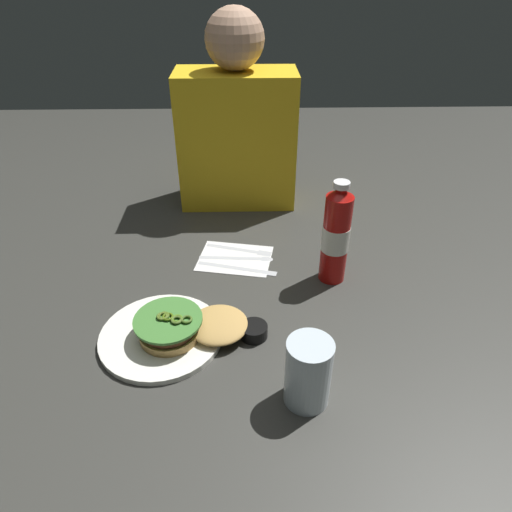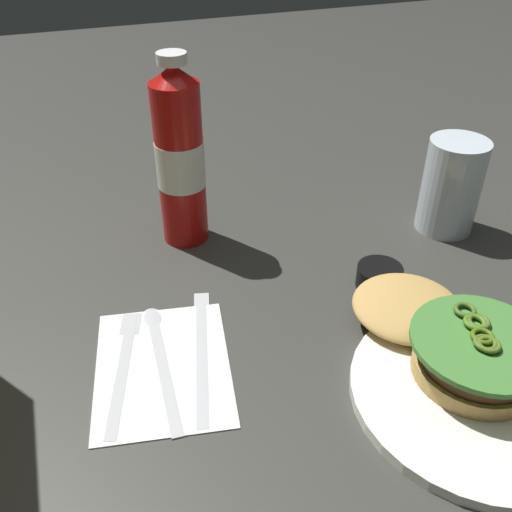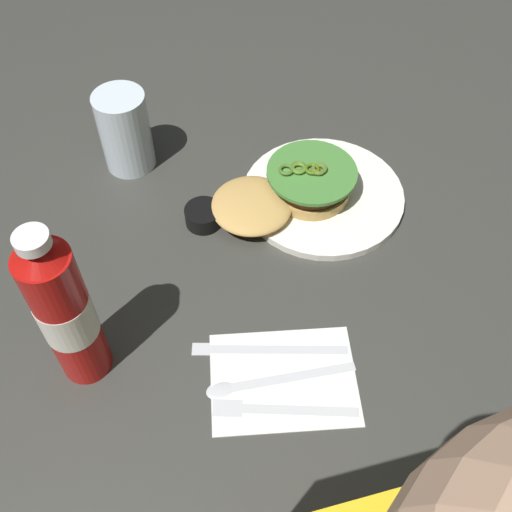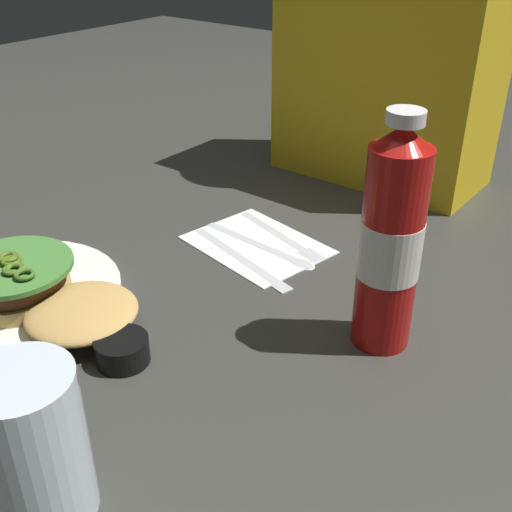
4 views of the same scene
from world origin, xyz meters
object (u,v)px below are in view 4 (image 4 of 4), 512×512
object	(u,v)px
dinner_plate	(15,294)
napkin	(257,244)
fork_utensil	(287,238)
water_glass	(33,447)
butter_knife	(245,260)
spoon_utensil	(273,249)
condiment_cup	(122,350)
ketchup_bottle	(391,243)
diner_person	(391,33)
burger_sandwich	(39,292)

from	to	relation	value
dinner_plate	napkin	world-z (taller)	dinner_plate
dinner_plate	fork_utensil	distance (m)	0.36
water_glass	butter_knife	bearing A→B (deg)	106.35
spoon_utensil	fork_utensil	bearing A→B (deg)	96.23
condiment_cup	water_glass	bearing A→B (deg)	-60.56
ketchup_bottle	butter_knife	world-z (taller)	ketchup_bottle
water_glass	fork_utensil	xyz separation A→B (m)	(-0.11, 0.48, -0.06)
dinner_plate	napkin	distance (m)	0.32
ketchup_bottle	dinner_plate	bearing A→B (deg)	-152.63
butter_knife	condiment_cup	bearing A→B (deg)	-83.68
spoon_utensil	fork_utensil	world-z (taller)	same
butter_knife	diner_person	distance (m)	0.45
ketchup_bottle	water_glass	distance (m)	0.37
spoon_utensil	burger_sandwich	bearing A→B (deg)	-113.13
fork_utensil	napkin	bearing A→B (deg)	-125.34
dinner_plate	fork_utensil	size ratio (longest dim) A/B	1.44
spoon_utensil	condiment_cup	bearing A→B (deg)	-87.14
burger_sandwich	spoon_utensil	bearing A→B (deg)	66.87
condiment_cup	fork_utensil	distance (m)	0.32
condiment_cup	spoon_utensil	world-z (taller)	condiment_cup
burger_sandwich	diner_person	bearing A→B (deg)	81.03
dinner_plate	fork_utensil	xyz separation A→B (m)	(0.17, 0.32, -0.00)
ketchup_bottle	condiment_cup	size ratio (longest dim) A/B	4.52
dinner_plate	diner_person	size ratio (longest dim) A/B	0.46
condiment_cup	fork_utensil	size ratio (longest dim) A/B	0.32
burger_sandwich	condiment_cup	world-z (taller)	burger_sandwich
napkin	fork_utensil	world-z (taller)	fork_utensil
dinner_plate	condiment_cup	world-z (taller)	condiment_cup
fork_utensil	water_glass	bearing A→B (deg)	-77.29
burger_sandwich	fork_utensil	bearing A→B (deg)	70.00
burger_sandwich	diner_person	world-z (taller)	diner_person
dinner_plate	burger_sandwich	xyz separation A→B (m)	(0.06, -0.00, 0.03)
spoon_utensil	diner_person	xyz separation A→B (m)	(-0.02, 0.34, 0.23)
dinner_plate	burger_sandwich	bearing A→B (deg)	-0.43
burger_sandwich	water_glass	size ratio (longest dim) A/B	1.72
napkin	spoon_utensil	size ratio (longest dim) A/B	0.95
dinner_plate	condiment_cup	distance (m)	0.19
burger_sandwich	water_glass	xyz separation A→B (m)	(0.22, -0.16, 0.03)
ketchup_bottle	butter_knife	bearing A→B (deg)	170.06
dinner_plate	water_glass	distance (m)	0.33
burger_sandwich	napkin	bearing A→B (deg)	72.22
napkin	butter_knife	size ratio (longest dim) A/B	0.91
fork_utensil	ketchup_bottle	bearing A→B (deg)	-30.09
napkin	butter_knife	distance (m)	0.05
fork_utensil	diner_person	xyz separation A→B (m)	(-0.02, 0.30, 0.23)
butter_knife	burger_sandwich	bearing A→B (deg)	-114.67
ketchup_bottle	water_glass	bearing A→B (deg)	-106.09
butter_knife	fork_utensil	bearing A→B (deg)	84.63
spoon_utensil	dinner_plate	bearing A→B (deg)	-122.07
ketchup_bottle	butter_knife	size ratio (longest dim) A/B	1.26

